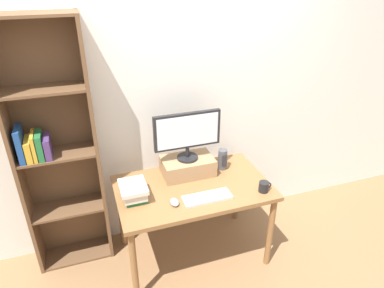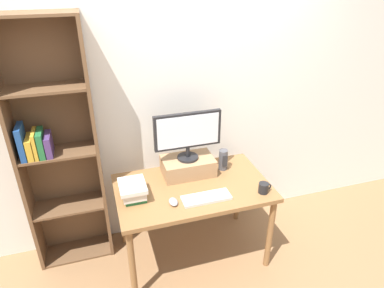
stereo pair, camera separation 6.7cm
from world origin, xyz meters
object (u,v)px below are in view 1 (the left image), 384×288
object	(u,v)px
computer_mouse	(174,202)
book_stack	(134,191)
riser_box	(188,166)
computer_monitor	(187,133)
keyboard	(207,197)
bookshelf_unit	(55,152)
desk_speaker	(223,159)
coffee_mug	(264,187)
desk	(193,194)

from	to	relation	value
computer_mouse	book_stack	size ratio (longest dim) A/B	0.43
riser_box	computer_monitor	world-z (taller)	computer_monitor
keyboard	book_stack	xyz separation A→B (m)	(-0.53, 0.18, 0.06)
bookshelf_unit	desk_speaker	distance (m)	1.37
coffee_mug	book_stack	bearing A→B (deg)	166.73
computer_mouse	coffee_mug	world-z (taller)	coffee_mug
desk	computer_mouse	size ratio (longest dim) A/B	11.97
computer_mouse	book_stack	world-z (taller)	book_stack
computer_mouse	desk_speaker	world-z (taller)	desk_speaker
riser_box	coffee_mug	bearing A→B (deg)	-42.23
riser_box	book_stack	bearing A→B (deg)	-157.10
coffee_mug	desk_speaker	size ratio (longest dim) A/B	0.58
desk_speaker	book_stack	bearing A→B (deg)	-167.06
desk	computer_monitor	bearing A→B (deg)	84.61
desk	keyboard	size ratio (longest dim) A/B	3.28
desk	riser_box	world-z (taller)	riser_box
keyboard	computer_mouse	world-z (taller)	computer_mouse
riser_box	computer_mouse	xyz separation A→B (m)	(-0.23, -0.38, -0.06)
riser_box	computer_mouse	world-z (taller)	riser_box
bookshelf_unit	riser_box	xyz separation A→B (m)	(1.03, -0.15, -0.24)
bookshelf_unit	coffee_mug	world-z (taller)	bookshelf_unit
computer_mouse	desk_speaker	bearing A→B (deg)	33.02
coffee_mug	desk_speaker	bearing A→B (deg)	112.77
computer_monitor	bookshelf_unit	bearing A→B (deg)	171.65
keyboard	riser_box	bearing A→B (deg)	94.24
computer_mouse	coffee_mug	xyz separation A→B (m)	(0.72, -0.07, 0.02)
computer_monitor	keyboard	size ratio (longest dim) A/B	1.48
bookshelf_unit	coffee_mug	distance (m)	1.65
book_stack	desk	bearing A→B (deg)	1.68
bookshelf_unit	coffee_mug	bearing A→B (deg)	-21.39
computer_monitor	computer_mouse	xyz separation A→B (m)	(-0.23, -0.37, -0.37)
keyboard	bookshelf_unit	bearing A→B (deg)	152.79
computer_monitor	coffee_mug	bearing A→B (deg)	-42.14
bookshelf_unit	computer_monitor	xyz separation A→B (m)	(1.03, -0.15, 0.07)
desk	book_stack	xyz separation A→B (m)	(-0.48, -0.01, 0.15)
keyboard	desk_speaker	size ratio (longest dim) A/B	2.04
computer_monitor	desk_speaker	size ratio (longest dim) A/B	3.01
book_stack	coffee_mug	size ratio (longest dim) A/B	2.26
computer_mouse	book_stack	xyz separation A→B (m)	(-0.27, 0.16, 0.05)
desk	computer_monitor	world-z (taller)	computer_monitor
keyboard	desk_speaker	xyz separation A→B (m)	(0.28, 0.37, 0.08)
book_stack	desk_speaker	distance (m)	0.84
book_stack	bookshelf_unit	bearing A→B (deg)	145.59
riser_box	computer_monitor	distance (m)	0.31
keyboard	computer_monitor	bearing A→B (deg)	94.26
computer_mouse	desk_speaker	xyz separation A→B (m)	(0.54, 0.35, 0.07)
desk	coffee_mug	bearing A→B (deg)	-25.98
bookshelf_unit	riser_box	size ratio (longest dim) A/B	4.74
desk	keyboard	xyz separation A→B (m)	(0.05, -0.20, 0.09)
keyboard	desk_speaker	world-z (taller)	desk_speaker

